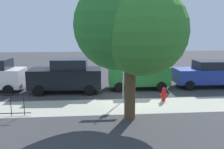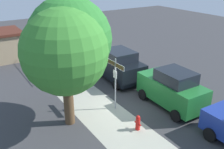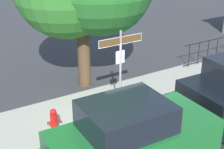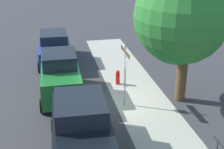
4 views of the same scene
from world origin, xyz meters
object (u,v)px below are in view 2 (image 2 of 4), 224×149
at_px(street_sign, 115,74).
at_px(fire_hydrant, 138,123).
at_px(shade_tree, 67,45).
at_px(car_white, 90,47).
at_px(car_silver, 65,37).
at_px(car_green, 172,89).
at_px(utility_shed, 3,45).
at_px(car_black, 117,65).

height_order(street_sign, fire_hydrant, street_sign).
height_order(street_sign, shade_tree, shade_tree).
distance_m(car_white, car_silver, 4.80).
height_order(shade_tree, car_green, shade_tree).
distance_m(utility_shed, fire_hydrant, 14.62).
distance_m(car_silver, fire_hydrant, 15.48).
height_order(shade_tree, car_black, shade_tree).
bearing_deg(car_green, car_silver, 2.15).
bearing_deg(car_silver, utility_shed, 101.31).
distance_m(street_sign, car_green, 3.30).
distance_m(street_sign, car_black, 4.21).
height_order(street_sign, utility_shed, street_sign).
relative_size(shade_tree, car_black, 1.34).
height_order(car_black, utility_shed, utility_shed).
xyz_separation_m(car_black, car_white, (4.80, -0.44, -0.01)).
xyz_separation_m(street_sign, utility_shed, (11.96, 3.40, -0.81)).
bearing_deg(street_sign, fire_hydrant, 175.00).
bearing_deg(car_silver, car_green, -177.21).
xyz_separation_m(car_black, utility_shed, (8.63, 5.77, 0.19)).
xyz_separation_m(car_green, utility_shed, (13.42, 6.19, 0.18)).
relative_size(car_white, fire_hydrant, 5.47).
bearing_deg(utility_shed, street_sign, -164.14).
bearing_deg(utility_shed, car_white, -121.64).
bearing_deg(car_white, street_sign, 164.74).
bearing_deg(shade_tree, fire_hydrant, -135.74).
distance_m(street_sign, utility_shed, 12.46).
relative_size(street_sign, car_white, 0.69).
relative_size(car_white, utility_shed, 1.23).
xyz_separation_m(car_silver, utility_shed, (-0.98, 6.01, 0.34)).
bearing_deg(car_black, street_sign, 147.06).
xyz_separation_m(car_white, car_silver, (4.80, 0.19, -0.14)).
bearing_deg(utility_shed, shade_tree, -175.80).
distance_m(car_black, car_white, 4.82).
bearing_deg(utility_shed, car_green, -155.24).
height_order(car_silver, utility_shed, utility_shed).
bearing_deg(car_silver, fire_hydrant, 171.61).
bearing_deg(car_silver, shade_tree, 160.22).
relative_size(street_sign, car_black, 0.64).
bearing_deg(car_silver, car_white, -175.64).
xyz_separation_m(car_white, fire_hydrant, (-10.41, 3.00, -0.66)).
xyz_separation_m(car_black, fire_hydrant, (-5.61, 2.57, -0.68)).
bearing_deg(car_white, car_green, -176.33).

